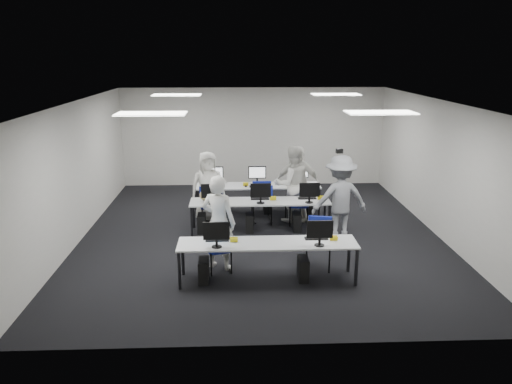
{
  "coord_description": "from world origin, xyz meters",
  "views": [
    {
      "loc": [
        -0.56,
        -10.71,
        3.99
      ],
      "look_at": [
        -0.11,
        -0.0,
        1.0
      ],
      "focal_mm": 35.0,
      "sensor_mm": 36.0,
      "label": 1
    }
  ],
  "objects_px": {
    "chair_1": "(319,252)",
    "chair_4": "(298,212)",
    "chair_3": "(262,210)",
    "chair_7": "(297,209)",
    "chair_5": "(213,209)",
    "desk_front": "(268,245)",
    "student_0": "(219,222)",
    "photographer": "(340,198)",
    "chair_0": "(219,257)",
    "chair_2": "(209,212)",
    "chair_6": "(262,209)",
    "student_1": "(292,184)",
    "student_2": "(208,187)",
    "student_3": "(297,184)",
    "desk_mid": "(260,203)"
  },
  "relations": [
    {
      "from": "desk_front",
      "to": "photographer",
      "type": "xyz_separation_m",
      "value": [
        1.71,
        2.0,
        0.27
      ]
    },
    {
      "from": "chair_2",
      "to": "chair_5",
      "type": "bearing_deg",
      "value": 68.82
    },
    {
      "from": "chair_0",
      "to": "chair_7",
      "type": "height_order",
      "value": "chair_7"
    },
    {
      "from": "photographer",
      "to": "chair_3",
      "type": "bearing_deg",
      "value": -45.03
    },
    {
      "from": "chair_5",
      "to": "photographer",
      "type": "distance_m",
      "value": 3.31
    },
    {
      "from": "student_0",
      "to": "chair_2",
      "type": "bearing_deg",
      "value": -58.57
    },
    {
      "from": "desk_mid",
      "to": "chair_2",
      "type": "xyz_separation_m",
      "value": [
        -1.2,
        0.6,
        -0.4
      ]
    },
    {
      "from": "student_2",
      "to": "chair_0",
      "type": "bearing_deg",
      "value": -97.62
    },
    {
      "from": "chair_1",
      "to": "student_0",
      "type": "xyz_separation_m",
      "value": [
        -1.91,
        0.04,
        0.61
      ]
    },
    {
      "from": "chair_4",
      "to": "student_0",
      "type": "distance_m",
      "value": 3.19
    },
    {
      "from": "chair_4",
      "to": "photographer",
      "type": "xyz_separation_m",
      "value": [
        0.75,
        -1.12,
        0.65
      ]
    },
    {
      "from": "desk_front",
      "to": "student_0",
      "type": "relative_size",
      "value": 1.75
    },
    {
      "from": "chair_4",
      "to": "chair_6",
      "type": "height_order",
      "value": "chair_4"
    },
    {
      "from": "desk_front",
      "to": "photographer",
      "type": "height_order",
      "value": "photographer"
    },
    {
      "from": "chair_3",
      "to": "student_0",
      "type": "xyz_separation_m",
      "value": [
        -0.96,
        -2.66,
        0.61
      ]
    },
    {
      "from": "desk_front",
      "to": "chair_7",
      "type": "relative_size",
      "value": 3.54
    },
    {
      "from": "student_1",
      "to": "chair_4",
      "type": "bearing_deg",
      "value": 112.55
    },
    {
      "from": "desk_front",
      "to": "chair_2",
      "type": "xyz_separation_m",
      "value": [
        -1.2,
        3.2,
        -0.4
      ]
    },
    {
      "from": "chair_1",
      "to": "chair_4",
      "type": "relative_size",
      "value": 1.02
    },
    {
      "from": "desk_front",
      "to": "student_1",
      "type": "xyz_separation_m",
      "value": [
        0.81,
        3.33,
        0.25
      ]
    },
    {
      "from": "chair_0",
      "to": "chair_3",
      "type": "height_order",
      "value": "chair_3"
    },
    {
      "from": "student_1",
      "to": "student_0",
      "type": "bearing_deg",
      "value": 46.2
    },
    {
      "from": "desk_front",
      "to": "student_0",
      "type": "height_order",
      "value": "student_0"
    },
    {
      "from": "student_1",
      "to": "student_2",
      "type": "relative_size",
      "value": 1.08
    },
    {
      "from": "desk_front",
      "to": "chair_1",
      "type": "distance_m",
      "value": 1.22
    },
    {
      "from": "chair_7",
      "to": "photographer",
      "type": "relative_size",
      "value": 0.48
    },
    {
      "from": "chair_2",
      "to": "student_0",
      "type": "height_order",
      "value": "student_0"
    },
    {
      "from": "chair_5",
      "to": "student_1",
      "type": "bearing_deg",
      "value": -25.62
    },
    {
      "from": "chair_2",
      "to": "chair_6",
      "type": "distance_m",
      "value": 1.29
    },
    {
      "from": "chair_7",
      "to": "student_0",
      "type": "height_order",
      "value": "student_0"
    },
    {
      "from": "chair_6",
      "to": "photographer",
      "type": "distance_m",
      "value": 2.21
    },
    {
      "from": "chair_1",
      "to": "student_3",
      "type": "distance_m",
      "value": 2.88
    },
    {
      "from": "chair_0",
      "to": "desk_front",
      "type": "bearing_deg",
      "value": -41.65
    },
    {
      "from": "chair_3",
      "to": "chair_7",
      "type": "xyz_separation_m",
      "value": [
        0.87,
        0.11,
        -0.02
      ]
    },
    {
      "from": "chair_0",
      "to": "chair_6",
      "type": "height_order",
      "value": "chair_6"
    },
    {
      "from": "photographer",
      "to": "chair_6",
      "type": "bearing_deg",
      "value": -47.28
    },
    {
      "from": "chair_4",
      "to": "photographer",
      "type": "distance_m",
      "value": 1.5
    },
    {
      "from": "student_2",
      "to": "chair_5",
      "type": "bearing_deg",
      "value": 47.65
    },
    {
      "from": "desk_front",
      "to": "chair_0",
      "type": "bearing_deg",
      "value": 152.5
    },
    {
      "from": "chair_5",
      "to": "chair_3",
      "type": "bearing_deg",
      "value": -32.86
    },
    {
      "from": "chair_7",
      "to": "student_1",
      "type": "bearing_deg",
      "value": 179.49
    },
    {
      "from": "chair_1",
      "to": "chair_5",
      "type": "height_order",
      "value": "chair_1"
    },
    {
      "from": "student_2",
      "to": "student_3",
      "type": "bearing_deg",
      "value": -14.61
    },
    {
      "from": "student_1",
      "to": "student_3",
      "type": "xyz_separation_m",
      "value": [
        0.13,
        0.03,
        -0.0
      ]
    },
    {
      "from": "desk_mid",
      "to": "chair_5",
      "type": "xyz_separation_m",
      "value": [
        -1.13,
        0.95,
        -0.42
      ]
    },
    {
      "from": "photographer",
      "to": "student_1",
      "type": "bearing_deg",
      "value": -63.34
    },
    {
      "from": "desk_mid",
      "to": "chair_6",
      "type": "relative_size",
      "value": 3.43
    },
    {
      "from": "student_1",
      "to": "student_2",
      "type": "distance_m",
      "value": 2.04
    },
    {
      "from": "student_3",
      "to": "photographer",
      "type": "relative_size",
      "value": 0.98
    },
    {
      "from": "chair_6",
      "to": "chair_7",
      "type": "distance_m",
      "value": 0.86
    }
  ]
}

